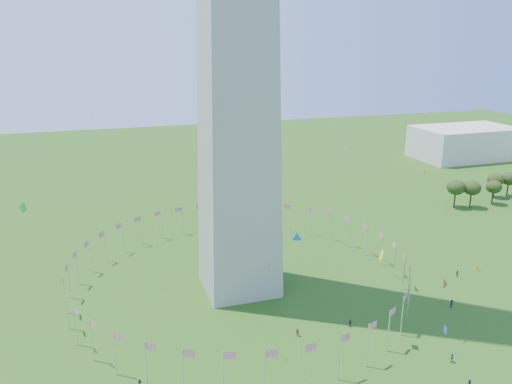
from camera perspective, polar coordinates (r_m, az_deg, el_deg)
flag_ring at (r=123.41m, az=-1.94°, el=-8.91°), size 80.24×80.24×9.00m
gov_building_east_a at (r=279.10m, az=22.73°, el=5.23°), size 50.00×30.00×16.00m
kites_aloft at (r=98.69m, az=8.82°, el=-6.61°), size 127.80×68.62×30.60m
tree_line_east at (r=210.27m, az=26.70°, el=0.39°), size 53.83×15.68×10.65m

